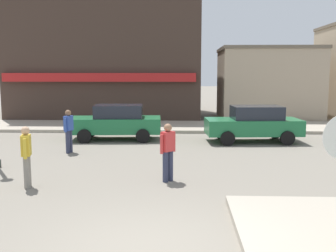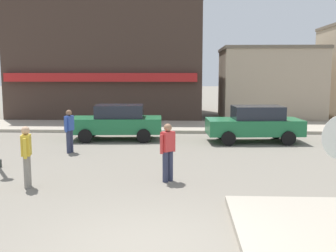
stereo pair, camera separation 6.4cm
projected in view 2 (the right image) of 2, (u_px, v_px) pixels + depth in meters
The scene contains 9 objects.
ground_plane at pixel (144, 248), 6.72m from camera, with size 160.00×160.00×0.00m, color gray.
kerb_far at pixel (173, 126), 21.31m from camera, with size 80.00×4.00×0.15m, color #A89E8C.
parked_car_nearest at pixel (117, 122), 17.47m from camera, with size 4.11×2.09×1.56m.
parked_car_second at pixel (255, 123), 16.87m from camera, with size 4.11×2.10×1.56m.
pedestrian_crossing_near at pixel (168, 150), 10.73m from camera, with size 0.45×0.46×1.61m.
pedestrian_crossing_far at pixel (69, 130), 14.62m from camera, with size 0.30×0.56×1.61m.
pedestrian_kerb_side at pixel (27, 155), 10.18m from camera, with size 0.30×0.56×1.61m.
building_corner_shop at pixel (113, 58), 27.21m from camera, with size 12.32×9.11×8.01m.
building_storefront_left_near at pixel (269, 83), 25.42m from camera, with size 6.17×5.29×4.56m.
Camera 2 is at (0.70, -6.35, 2.98)m, focal length 42.00 mm.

